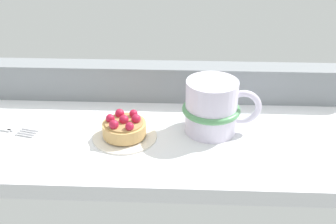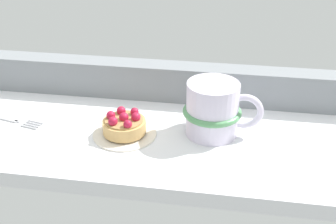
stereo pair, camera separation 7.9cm
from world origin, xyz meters
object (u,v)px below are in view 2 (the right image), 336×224
Objects in this scene: dessert_plate at (125,133)px; raspberry_tart at (124,124)px; coffee_mug at (214,109)px; dessert_fork at (8,118)px.

dessert_plate is 1.97cm from raspberry_tart.
coffee_mug is at bearing 11.21° from dessert_plate.
raspberry_tart is at bearing -168.82° from coffee_mug.
coffee_mug reaches higher than raspberry_tart.
coffee_mug is 0.93× the size of dessert_fork.
coffee_mug reaches higher than dessert_plate.
coffee_mug is (16.11, 3.19, 4.72)cm from dessert_plate.
coffee_mug is 40.61cm from dessert_fork.
raspberry_tart reaches higher than dessert_plate.
dessert_fork is at bearing 175.51° from dessert_plate.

